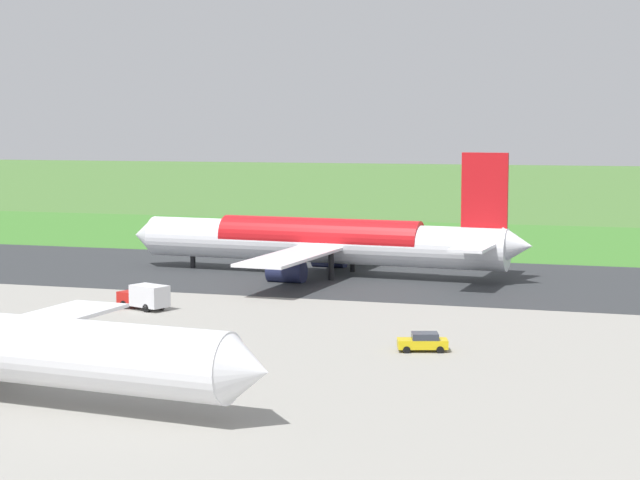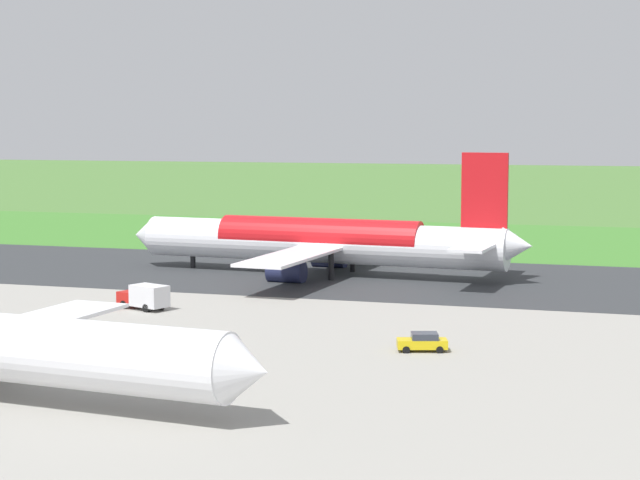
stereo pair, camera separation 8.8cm
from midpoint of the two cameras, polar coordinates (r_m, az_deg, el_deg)
ground_plane at (r=136.54m, az=-0.70°, el=-1.86°), size 800.00×800.00×0.00m
runway_asphalt at (r=136.54m, az=-0.70°, el=-1.84°), size 600.00×37.67×0.06m
apron_concrete at (r=76.54m, az=-16.17°, el=-8.43°), size 440.00×110.00×0.05m
grass_verge_foreground at (r=172.55m, az=3.07°, el=-0.19°), size 600.00×80.00×0.04m
airliner_main at (r=135.37m, az=0.13°, el=-0.07°), size 54.15×44.32×15.88m
service_truck_baggage at (r=111.56m, az=-9.38°, el=-3.01°), size 6.22×4.21×2.65m
service_car_followme at (r=90.45m, az=5.51°, el=-5.45°), size 4.54×2.94×1.62m
no_stopping_sign at (r=168.30m, az=1.81°, el=0.14°), size 0.60×0.10×2.40m
traffic_cone_orange at (r=178.56m, az=0.04°, el=0.12°), size 0.40×0.40×0.55m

